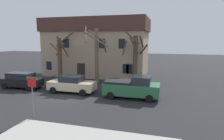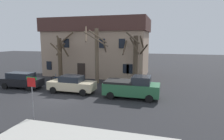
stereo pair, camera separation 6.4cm
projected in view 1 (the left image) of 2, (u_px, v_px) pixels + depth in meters
name	position (u px, v px, depth m)	size (l,w,h in m)	color
ground_plane	(58.00, 99.00, 17.49)	(120.00, 120.00, 0.00)	#262628
building_main	(97.00, 47.00, 29.34)	(15.11, 7.93, 8.30)	tan
tree_bare_near	(60.00, 56.00, 25.32)	(2.70, 2.60, 6.29)	brown
tree_bare_mid	(96.00, 53.00, 23.19)	(3.48, 2.93, 6.92)	brown
tree_bare_far	(135.00, 57.00, 23.16)	(2.99, 2.93, 6.19)	#4C3D2D
car_black_wagon	(22.00, 80.00, 21.19)	(4.54, 1.96, 1.74)	black
car_beige_sedan	(72.00, 84.00, 19.51)	(4.73, 2.10, 1.72)	#C6B793
pickup_truck_green	(132.00, 87.00, 17.72)	(5.05, 2.28, 2.06)	#2D6B42
street_sign_pole	(32.00, 90.00, 12.66)	(0.76, 0.07, 2.91)	slate
bicycle_leaning	(57.00, 79.00, 24.43)	(1.75, 0.07, 1.03)	black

